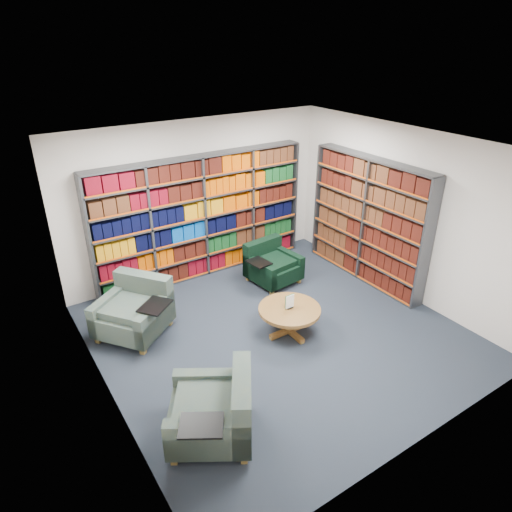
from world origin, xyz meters
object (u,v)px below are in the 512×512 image
chair_green_right (271,266)px  chair_teal_front (218,413)px  chair_teal_left (136,311)px  coffee_table (289,313)px

chair_green_right → chair_teal_front: (-2.52, -2.61, 0.04)m
chair_teal_left → coffee_table: size_ratio=1.40×
chair_teal_front → coffee_table: chair_teal_front is taller
chair_teal_left → chair_green_right: bearing=3.9°
chair_green_right → chair_teal_left: bearing=-176.1°
chair_teal_front → coffee_table: size_ratio=1.34×
chair_teal_left → chair_green_right: size_ratio=1.32×
chair_teal_left → coffee_table: bearing=-34.9°
chair_teal_left → chair_green_right: 2.58m
chair_teal_left → chair_teal_front: chair_teal_left is taller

